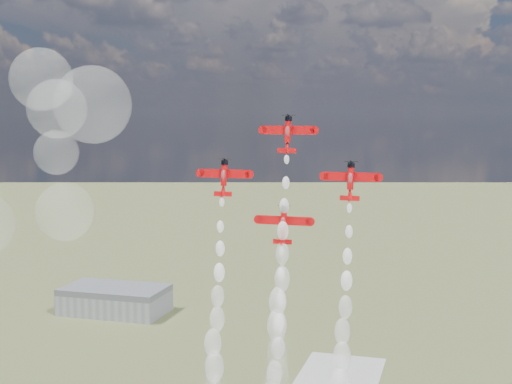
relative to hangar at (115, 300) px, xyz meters
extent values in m
cube|color=gray|center=(0.00, 0.00, -1.50)|extent=(50.00, 28.00, 10.00)
cube|color=#595B60|center=(0.00, 0.00, 5.00)|extent=(50.00, 28.00, 3.00)
cylinder|color=red|center=(128.73, -173.12, 87.83)|extent=(1.20, 1.98, 4.59)
cylinder|color=black|center=(128.73, -172.69, 90.19)|extent=(1.37, 1.50, 1.09)
cube|color=red|center=(128.73, -172.78, 88.03)|extent=(10.43, 0.50, 1.72)
cube|color=white|center=(125.91, -172.68, 88.01)|extent=(4.10, 0.11, 0.47)
cube|color=white|center=(131.56, -172.68, 88.01)|extent=(4.10, 0.11, 0.47)
cube|color=red|center=(128.73, -173.95, 84.07)|extent=(3.76, 0.27, 0.94)
cube|color=red|center=(128.73, -174.61, 84.02)|extent=(0.12, 1.63, 1.36)
ellipsoid|color=silver|center=(128.73, -173.60, 87.83)|extent=(0.94, 1.21, 2.24)
cone|color=red|center=(128.73, -173.74, 84.73)|extent=(1.20, 1.58, 2.40)
cylinder|color=red|center=(116.09, -174.73, 79.13)|extent=(1.20, 1.98, 4.59)
cylinder|color=black|center=(116.09, -174.29, 81.48)|extent=(1.37, 1.50, 1.09)
cube|color=red|center=(116.09, -174.38, 79.33)|extent=(10.43, 0.50, 1.72)
cube|color=white|center=(113.27, -174.28, 79.31)|extent=(4.10, 0.11, 0.47)
cube|color=white|center=(118.91, -174.28, 79.31)|extent=(4.10, 0.11, 0.47)
cube|color=red|center=(116.09, -175.55, 75.37)|extent=(3.76, 0.27, 0.94)
cube|color=red|center=(116.09, -176.21, 75.32)|extent=(0.12, 1.63, 1.36)
ellipsoid|color=silver|center=(116.09, -175.20, 79.13)|extent=(0.94, 1.21, 2.24)
cone|color=red|center=(116.09, -175.34, 76.02)|extent=(1.20, 1.58, 2.40)
cylinder|color=red|center=(141.38, -174.73, 79.13)|extent=(1.20, 1.98, 4.59)
cylinder|color=black|center=(141.38, -174.29, 81.48)|extent=(1.37, 1.50, 1.09)
cube|color=red|center=(141.38, -174.38, 79.33)|extent=(10.43, 0.50, 1.72)
cube|color=white|center=(138.55, -174.28, 79.31)|extent=(4.10, 0.11, 0.47)
cube|color=white|center=(144.20, -174.28, 79.31)|extent=(4.10, 0.11, 0.47)
cube|color=red|center=(141.38, -175.55, 75.37)|extent=(3.76, 0.27, 0.94)
cube|color=red|center=(141.38, -176.21, 75.32)|extent=(0.12, 1.63, 1.36)
ellipsoid|color=silver|center=(141.38, -175.20, 79.13)|extent=(0.94, 1.21, 2.24)
cone|color=red|center=(141.38, -175.34, 76.02)|extent=(1.20, 1.58, 2.40)
cylinder|color=red|center=(128.73, -176.33, 70.43)|extent=(1.20, 1.98, 4.59)
cylinder|color=black|center=(128.73, -175.90, 72.78)|extent=(1.37, 1.50, 1.09)
cube|color=red|center=(128.73, -175.99, 70.62)|extent=(10.43, 0.50, 1.72)
cube|color=white|center=(125.91, -175.89, 70.60)|extent=(4.10, 0.11, 0.47)
cube|color=white|center=(131.56, -175.89, 70.60)|extent=(4.10, 0.11, 0.47)
cube|color=red|center=(128.73, -177.15, 66.66)|extent=(3.76, 0.27, 0.94)
cube|color=red|center=(128.73, -177.82, 66.61)|extent=(0.12, 1.63, 1.36)
ellipsoid|color=silver|center=(128.73, -176.81, 70.43)|extent=(0.94, 1.21, 2.24)
cone|color=red|center=(128.73, -176.95, 67.32)|extent=(1.20, 1.58, 2.40)
sphere|color=white|center=(128.73, -174.06, 82.36)|extent=(1.02, 1.02, 1.01)
sphere|color=white|center=(128.82, -174.93, 77.90)|extent=(1.40, 1.40, 1.40)
sphere|color=white|center=(128.77, -176.01, 73.43)|extent=(1.78, 1.78, 1.78)
sphere|color=white|center=(128.72, -176.82, 68.72)|extent=(2.16, 2.17, 2.16)
sphere|color=white|center=(128.76, -177.25, 64.32)|extent=(2.55, 2.55, 2.55)
sphere|color=white|center=(128.97, -178.18, 59.57)|extent=(2.93, 2.93, 2.93)
sphere|color=white|center=(128.37, -179.20, 55.29)|extent=(3.32, 3.31, 3.31)
sphere|color=white|center=(128.35, -179.66, 50.74)|extent=(3.70, 3.70, 3.70)
sphere|color=white|center=(128.81, -181.05, 45.64)|extent=(4.08, 4.08, 4.08)
sphere|color=white|center=(129.08, -182.09, 41.51)|extent=(4.46, 4.46, 4.47)
sphere|color=white|center=(115.97, -175.82, 73.72)|extent=(1.02, 1.02, 1.01)
sphere|color=white|center=(115.92, -176.70, 68.97)|extent=(1.40, 1.40, 1.40)
sphere|color=white|center=(116.16, -177.53, 64.73)|extent=(1.78, 1.78, 1.78)
sphere|color=white|center=(116.20, -178.30, 60.07)|extent=(2.17, 2.16, 2.16)
sphere|color=white|center=(116.22, -179.37, 55.53)|extent=(2.55, 2.55, 2.55)
sphere|color=white|center=(116.20, -179.69, 51.01)|extent=(2.93, 2.93, 2.93)
sphere|color=white|center=(115.78, -181.14, 46.57)|extent=(3.31, 3.32, 3.31)
sphere|color=white|center=(116.08, -181.20, 41.76)|extent=(3.70, 3.70, 3.70)
sphere|color=white|center=(141.40, -175.85, 73.52)|extent=(1.02, 1.02, 1.01)
sphere|color=white|center=(141.52, -176.61, 69.14)|extent=(1.40, 1.40, 1.40)
sphere|color=white|center=(141.42, -177.49, 64.60)|extent=(1.78, 1.78, 1.78)
sphere|color=white|center=(141.46, -178.47, 60.14)|extent=(2.16, 2.16, 2.16)
sphere|color=white|center=(141.43, -179.10, 55.24)|extent=(2.55, 2.55, 2.55)
sphere|color=white|center=(141.04, -179.93, 50.71)|extent=(2.93, 2.93, 2.93)
sphere|color=white|center=(141.20, -181.07, 46.28)|extent=(3.31, 3.31, 3.31)
sphere|color=white|center=(140.99, -181.88, 41.35)|extent=(3.70, 3.70, 3.70)
sphere|color=white|center=(128.64, -177.32, 64.82)|extent=(1.02, 1.01, 1.01)
sphere|color=white|center=(128.70, -178.12, 60.50)|extent=(1.40, 1.40, 1.40)
sphere|color=white|center=(128.88, -178.84, 55.64)|extent=(1.78, 1.78, 1.78)
sphere|color=white|center=(128.77, -179.74, 51.34)|extent=(2.16, 2.16, 2.17)
sphere|color=white|center=(128.85, -180.63, 46.78)|extent=(2.55, 2.55, 2.55)
sphere|color=white|center=(128.39, -181.55, 41.81)|extent=(2.93, 2.93, 2.93)
sphere|color=white|center=(62.42, -154.63, 99.50)|extent=(15.28, 15.28, 15.28)
sphere|color=white|center=(74.30, -151.16, 93.35)|extent=(19.10, 19.10, 19.10)
sphere|color=white|center=(70.40, -160.90, 92.28)|extent=(13.90, 13.90, 13.90)
sphere|color=white|center=(67.66, -157.39, 81.84)|extent=(10.74, 10.74, 10.74)
sphere|color=white|center=(67.28, -153.71, 66.93)|extent=(14.57, 14.57, 14.57)
camera|label=1|loc=(161.44, -308.60, 91.49)|focal=50.00mm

